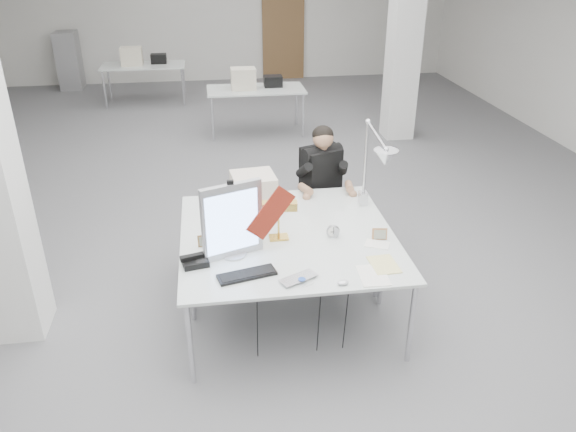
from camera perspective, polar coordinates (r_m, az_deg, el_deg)
name	(u,v)px	position (r m, az deg, el deg)	size (l,w,h in m)	color
room_shell	(263,68)	(6.50, -2.57, 14.78)	(10.04, 14.04, 3.24)	#5A5A5C
desk_main	(296,263)	(4.39, 0.80, -4.80)	(1.80, 0.90, 0.03)	silver
desk_second	(281,212)	(5.17, -0.76, 0.37)	(1.80, 0.90, 0.03)	silver
bg_desk_a	(256,89)	(9.51, -3.29, 12.72)	(1.60, 0.80, 0.03)	silver
bg_desk_b	(143,65)	(11.68, -14.48, 14.59)	(1.60, 0.80, 0.03)	silver
filing_cabinet	(69,61)	(13.39, -21.35, 14.50)	(0.45, 0.55, 1.20)	gray
office_chair	(320,195)	(5.93, 3.31, 2.19)	(0.57, 0.57, 1.16)	black
seated_person	(322,168)	(5.76, 3.49, 4.90)	(0.46, 0.57, 0.86)	black
monitor	(232,221)	(4.34, -5.70, -0.47)	(0.49, 0.05, 0.61)	#A3A3A7
pennant	(271,213)	(4.30, -1.75, 0.30)	(0.43, 0.01, 0.18)	maroon
keyboard	(247,275)	(4.21, -4.20, -5.97)	(0.44, 0.15, 0.02)	black
laptop	(302,281)	(4.13, 1.42, -6.64)	(0.29, 0.19, 0.02)	#A8A8AC
mouse	(343,283)	(4.12, 5.61, -6.75)	(0.09, 0.05, 0.03)	silver
bankers_lamp	(279,219)	(4.62, -0.97, -0.32)	(0.32, 0.13, 0.36)	#C38D3D
desk_phone	(195,262)	(4.39, -9.42, -4.59)	(0.19, 0.17, 0.05)	black
picture_frame_left	(205,240)	(4.62, -8.39, -2.47)	(0.12, 0.01, 0.10)	#9A7242
picture_frame_right	(380,234)	(4.73, 9.29, -1.81)	(0.13, 0.01, 0.10)	#B87E4F
desk_clock	(333,231)	(4.72, 4.59, -1.56)	(0.11, 0.11, 0.03)	#A8A7AC
paper_stack_a	(373,275)	(4.26, 8.65, -5.97)	(0.21, 0.30, 0.01)	white
paper_stack_b	(384,265)	(4.40, 9.72, -4.88)	(0.20, 0.28, 0.01)	#E5DA88
paper_stack_c	(377,244)	(4.67, 9.05, -2.85)	(0.20, 0.14, 0.01)	white
beige_monitor	(254,193)	(5.10, -3.50, 2.34)	(0.38, 0.36, 0.36)	beige
architect_lamp	(373,173)	(4.97, 8.63, 4.36)	(0.22, 0.65, 0.83)	#B2B2B6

